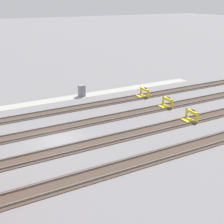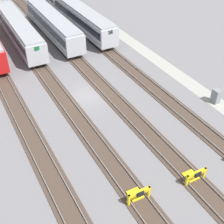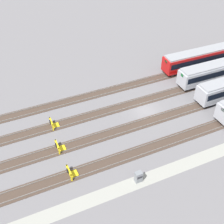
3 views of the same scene
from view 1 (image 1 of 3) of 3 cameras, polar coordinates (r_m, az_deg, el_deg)
ground_plane at (r=31.46m, az=-9.79°, el=-4.96°), size 400.00×400.00×0.00m
service_walkway at (r=42.52m, az=-15.50°, el=1.32°), size 54.00×2.00×0.01m
rail_track_nearest at (r=38.26m, az=-13.75°, el=-0.55°), size 90.00×2.23×0.21m
rail_track_near_inner at (r=33.67m, az=-11.30°, el=-3.25°), size 90.00×2.24×0.21m
rail_track_middle at (r=29.26m, az=-8.06°, el=-6.77°), size 90.00×2.24×0.21m
rail_track_far_inner at (r=25.12m, az=-3.64°, el=-11.46°), size 90.00×2.23×0.21m
bumper_stop_nearest_track at (r=44.41m, az=5.69°, el=3.46°), size 1.34×2.00×1.22m
bumper_stop_near_inner_track at (r=40.54m, az=9.83°, el=1.62°), size 1.36×2.01×1.22m
bumper_stop_middle_track at (r=36.54m, az=14.07°, el=-0.79°), size 1.37×2.01×1.22m
electrical_cabinet at (r=44.53m, az=-5.56°, el=3.90°), size 0.90×0.73×1.60m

